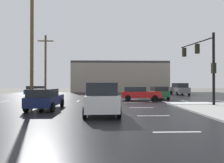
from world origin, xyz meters
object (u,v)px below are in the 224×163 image
(sedan_green, at_px, (158,92))
(sedan_blue, at_px, (40,91))
(suv_grey, at_px, (180,89))
(utility_pole_mid, at_px, (32,43))
(utility_pole_far, at_px, (45,65))
(traffic_signal_mast, at_px, (203,59))
(sedan_navy, at_px, (45,99))
(suv_white, at_px, (101,97))
(sedan_red, at_px, (139,93))

(sedan_green, xyz_separation_m, sedan_blue, (-16.88, 5.15, 0.00))
(suv_grey, bearing_deg, sedan_green, 146.70)
(sedan_blue, bearing_deg, utility_pole_mid, -70.64)
(sedan_green, bearing_deg, utility_pole_far, 79.41)
(suv_grey, distance_m, utility_pole_mid, 25.71)
(traffic_signal_mast, bearing_deg, sedan_navy, 91.77)
(suv_grey, xyz_separation_m, utility_pole_mid, (-19.10, -16.66, 4.32))
(sedan_navy, distance_m, utility_pole_mid, 5.17)
(suv_white, relative_size, suv_grey, 1.00)
(sedan_green, relative_size, utility_pole_far, 0.51)
(sedan_red, height_order, suv_grey, suv_grey)
(suv_white, height_order, utility_pole_far, utility_pole_far)
(traffic_signal_mast, relative_size, sedan_blue, 1.36)
(sedan_navy, height_order, suv_grey, suv_grey)
(traffic_signal_mast, relative_size, sedan_red, 1.35)
(sedan_green, distance_m, suv_grey, 10.31)
(suv_white, bearing_deg, sedan_blue, 26.67)
(suv_white, xyz_separation_m, sedan_red, (4.24, 10.09, -0.24))
(sedan_navy, bearing_deg, suv_white, -117.66)
(sedan_navy, height_order, sedan_blue, same)
(sedan_navy, height_order, utility_pole_mid, utility_pole_mid)
(suv_white, xyz_separation_m, sedan_blue, (-9.83, 17.48, -0.24))
(sedan_blue, bearing_deg, utility_pole_far, -52.18)
(sedan_green, distance_m, sedan_red, 3.60)
(sedan_green, height_order, utility_pole_mid, utility_pole_mid)
(suv_white, distance_m, suv_grey, 24.48)
(suv_grey, bearing_deg, sedan_red, 142.65)
(sedan_green, relative_size, suv_grey, 0.93)
(suv_white, relative_size, utility_pole_mid, 0.47)
(suv_white, bearing_deg, sedan_green, -32.46)
(suv_white, relative_size, sedan_blue, 1.06)
(traffic_signal_mast, height_order, sedan_navy, traffic_signal_mast)
(utility_pole_far, bearing_deg, suv_grey, 14.47)
(suv_grey, xyz_separation_m, utility_pole_far, (-21.35, -5.51, 3.53))
(sedan_navy, bearing_deg, sedan_red, -47.60)
(traffic_signal_mast, bearing_deg, sedan_green, 8.10)
(sedan_red, bearing_deg, sedan_blue, 158.15)
(utility_pole_far, bearing_deg, utility_pole_mid, -78.58)
(sedan_blue, distance_m, utility_pole_far, 4.70)
(traffic_signal_mast, relative_size, sedan_green, 1.39)
(traffic_signal_mast, bearing_deg, utility_pole_far, 50.20)
(suv_grey, height_order, utility_pole_mid, utility_pole_mid)
(suv_white, bearing_deg, sedan_red, -25.44)
(sedan_green, distance_m, suv_white, 14.21)
(sedan_navy, relative_size, utility_pole_mid, 0.44)
(suv_grey, relative_size, utility_pole_far, 0.56)
(utility_pole_mid, bearing_deg, suv_grey, 41.10)
(traffic_signal_mast, distance_m, sedan_red, 7.92)
(sedan_green, height_order, suv_grey, suv_grey)
(traffic_signal_mast, bearing_deg, suv_grey, -23.81)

